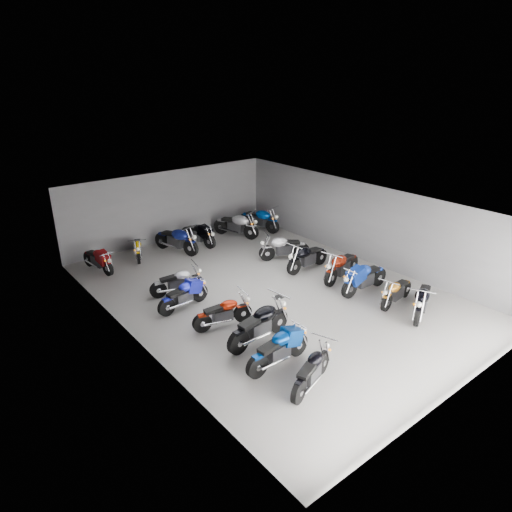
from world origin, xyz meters
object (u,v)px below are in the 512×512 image
(motorcycle_back_b, at_px, (138,248))
(motorcycle_left_b, at_px, (279,349))
(motorcycle_back_a, at_px, (98,260))
(motorcycle_left_d, at_px, (223,313))
(motorcycle_back_c, at_px, (177,240))
(motorcycle_left_e, at_px, (184,295))
(motorcycle_back_e, at_px, (236,225))
(motorcycle_left_f, at_px, (178,282))
(motorcycle_right_a, at_px, (422,300))
(motorcycle_right_b, at_px, (396,291))
(drain_grate, at_px, (278,297))
(motorcycle_right_f, at_px, (284,247))
(motorcycle_left_a, at_px, (312,370))
(motorcycle_back_d, at_px, (198,234))
(motorcycle_left_c, at_px, (260,325))
(motorcycle_back_f, at_px, (260,219))
(motorcycle_right_d, at_px, (342,266))
(motorcycle_right_e, at_px, (307,257))
(motorcycle_right_c, at_px, (364,278))

(motorcycle_back_b, bearing_deg, motorcycle_left_b, 111.91)
(motorcycle_back_a, bearing_deg, motorcycle_left_d, 92.62)
(motorcycle_back_b, relative_size, motorcycle_back_c, 0.76)
(motorcycle_left_d, xyz_separation_m, motorcycle_back_a, (-1.44, 6.48, 0.01))
(motorcycle_left_e, relative_size, motorcycle_back_b, 1.13)
(motorcycle_back_b, height_order, motorcycle_back_e, motorcycle_back_e)
(motorcycle_left_f, relative_size, motorcycle_right_a, 0.93)
(motorcycle_right_b, bearing_deg, motorcycle_left_b, 82.94)
(drain_grate, relative_size, motorcycle_left_b, 0.15)
(motorcycle_right_f, height_order, motorcycle_back_c, motorcycle_back_c)
(motorcycle_left_a, relative_size, motorcycle_back_d, 0.89)
(motorcycle_right_f, bearing_deg, motorcycle_left_e, 126.05)
(motorcycle_left_a, xyz_separation_m, motorcycle_left_f, (-0.06, 6.54, -0.01))
(motorcycle_left_c, height_order, motorcycle_back_f, motorcycle_left_c)
(motorcycle_left_b, height_order, motorcycle_right_a, motorcycle_right_a)
(motorcycle_left_f, relative_size, motorcycle_back_b, 1.09)
(motorcycle_left_a, xyz_separation_m, motorcycle_right_d, (5.32, 3.76, 0.08))
(motorcycle_back_b, bearing_deg, motorcycle_right_a, 140.44)
(motorcycle_right_a, distance_m, motorcycle_back_c, 10.28)
(motorcycle_right_f, bearing_deg, motorcycle_left_b, 161.84)
(motorcycle_left_a, height_order, motorcycle_left_b, motorcycle_left_b)
(motorcycle_left_e, relative_size, motorcycle_right_b, 1.02)
(motorcycle_right_d, height_order, motorcycle_back_d, motorcycle_right_d)
(drain_grate, relative_size, motorcycle_right_e, 0.15)
(motorcycle_left_b, height_order, motorcycle_right_b, motorcycle_left_b)
(motorcycle_left_f, height_order, motorcycle_right_d, motorcycle_right_d)
(motorcycle_right_c, bearing_deg, motorcycle_back_a, 41.50)
(motorcycle_left_d, bearing_deg, motorcycle_left_a, 12.25)
(motorcycle_left_f, relative_size, motorcycle_back_c, 0.83)
(motorcycle_back_a, xyz_separation_m, motorcycle_back_d, (4.59, 0.01, 0.03))
(motorcycle_right_e, bearing_deg, motorcycle_back_d, 17.27)
(motorcycle_back_e, bearing_deg, motorcycle_back_c, -22.70)
(motorcycle_left_f, xyz_separation_m, motorcycle_back_a, (-1.44, 3.67, 0.01))
(drain_grate, height_order, motorcycle_right_e, motorcycle_right_e)
(motorcycle_left_f, distance_m, motorcycle_back_e, 6.21)
(motorcycle_left_a, bearing_deg, motorcycle_left_c, 154.24)
(motorcycle_right_c, height_order, motorcycle_back_f, motorcycle_back_f)
(motorcycle_back_c, xyz_separation_m, motorcycle_back_e, (3.18, 0.00, 0.00))
(motorcycle_right_c, relative_size, motorcycle_back_b, 1.29)
(motorcycle_left_e, relative_size, motorcycle_left_f, 1.03)
(motorcycle_right_b, relative_size, motorcycle_back_f, 0.85)
(drain_grate, relative_size, motorcycle_left_e, 0.16)
(motorcycle_back_b, distance_m, motorcycle_back_c, 1.66)
(motorcycle_left_a, bearing_deg, drain_grate, 129.26)
(motorcycle_right_a, height_order, motorcycle_back_c, motorcycle_back_c)
(motorcycle_left_d, bearing_deg, motorcycle_right_c, 88.85)
(motorcycle_right_b, bearing_deg, motorcycle_back_f, -16.53)
(motorcycle_back_b, height_order, motorcycle_back_d, motorcycle_back_d)
(motorcycle_right_e, distance_m, motorcycle_back_d, 5.34)
(motorcycle_back_b, bearing_deg, motorcycle_right_b, 142.69)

